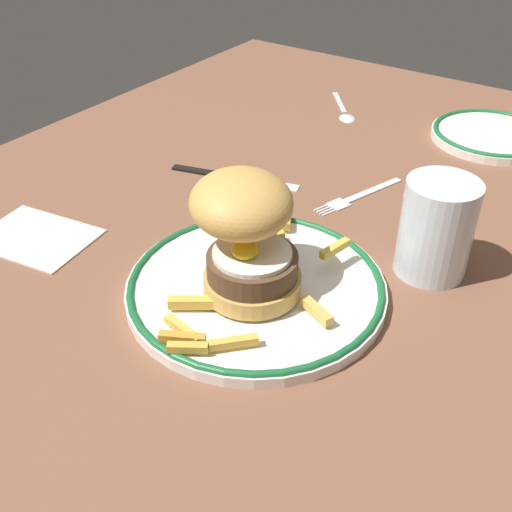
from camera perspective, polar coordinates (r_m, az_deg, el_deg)
The scene contains 10 objects.
ground_plane at distance 66.53cm, azimuth -2.54°, elevation -3.19°, with size 144.89×94.01×4.00cm, color brown.
dinner_plate at distance 62.43cm, azimuth 0.00°, elevation -2.82°, with size 26.36×26.36×1.60cm.
burger at distance 58.21cm, azimuth -0.92°, elevation 2.15°, with size 14.17×14.21×11.89cm.
fries_pile at distance 60.05cm, azimuth -1.15°, elevation -2.84°, with size 25.76×16.92×2.48cm.
water_glass at distance 66.18cm, azimuth 16.27°, elevation 1.97°, with size 7.56×7.56×10.50cm.
side_plate at distance 100.61cm, azimuth 20.99°, elevation 10.44°, with size 17.69×17.69×1.60cm.
fork at distance 80.13cm, azimuth 9.41°, elevation 5.52°, with size 14.08×5.92×0.36cm.
knife at distance 83.99cm, azimuth -2.99°, elevation 7.51°, with size 6.16×17.77×0.70cm.
spoon at distance 104.12cm, azimuth 8.31°, elevation 12.95°, with size 11.44×9.65×0.90cm.
napkin at distance 75.37cm, azimuth -19.71°, elevation 1.70°, with size 9.54×12.96×0.40cm, color silver.
Camera 1 is at (-41.16, -31.88, 39.42)cm, focal length 43.19 mm.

